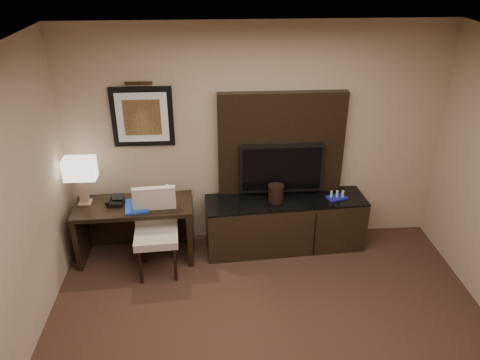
{
  "coord_description": "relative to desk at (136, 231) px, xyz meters",
  "views": [
    {
      "loc": [
        -0.53,
        -2.65,
        3.42
      ],
      "look_at": [
        -0.23,
        1.8,
        1.15
      ],
      "focal_mm": 35.0,
      "sensor_mm": 36.0,
      "label": 1
    }
  ],
  "objects": [
    {
      "name": "ceiling",
      "position": [
        1.45,
        -2.1,
        2.34
      ],
      "size": [
        4.5,
        5.0,
        0.01
      ],
      "primitive_type": "cube",
      "color": "silver",
      "rests_on": "wall_back"
    },
    {
      "name": "wall_back",
      "position": [
        1.45,
        0.4,
        0.99
      ],
      "size": [
        4.5,
        0.01,
        2.7
      ],
      "primitive_type": "cube",
      "color": "tan",
      "rests_on": "floor"
    },
    {
      "name": "desk",
      "position": [
        0.0,
        0.0,
        0.0
      ],
      "size": [
        1.37,
        0.62,
        0.72
      ],
      "primitive_type": "cube",
      "rotation": [
        0.0,
        0.0,
        0.03
      ],
      "color": "black",
      "rests_on": "floor"
    },
    {
      "name": "credenza",
      "position": [
        1.8,
        0.1,
        -0.03
      ],
      "size": [
        1.96,
        0.67,
        0.66
      ],
      "primitive_type": "cube",
      "rotation": [
        0.0,
        0.0,
        0.07
      ],
      "color": "black",
      "rests_on": "floor"
    },
    {
      "name": "tv_wall_panel",
      "position": [
        1.75,
        0.34,
        0.91
      ],
      "size": [
        1.5,
        0.12,
        1.3
      ],
      "primitive_type": "cube",
      "color": "black",
      "rests_on": "wall_back"
    },
    {
      "name": "tv",
      "position": [
        1.75,
        0.24,
        0.66
      ],
      "size": [
        1.0,
        0.08,
        0.6
      ],
      "primitive_type": "cube",
      "color": "black",
      "rests_on": "tv_wall_panel"
    },
    {
      "name": "artwork",
      "position": [
        0.15,
        0.38,
        1.29
      ],
      "size": [
        0.7,
        0.04,
        0.7
      ],
      "primitive_type": "cube",
      "color": "black",
      "rests_on": "wall_back"
    },
    {
      "name": "picture_light",
      "position": [
        0.15,
        0.34,
        1.69
      ],
      "size": [
        0.04,
        0.04,
        0.3
      ],
      "primitive_type": "cylinder",
      "color": "#3A2912",
      "rests_on": "wall_back"
    },
    {
      "name": "desk_chair",
      "position": [
        0.28,
        -0.32,
        0.14
      ],
      "size": [
        0.51,
        0.58,
        1.0
      ],
      "primitive_type": null,
      "rotation": [
        0.0,
        0.0,
        0.07
      ],
      "color": "beige",
      "rests_on": "floor"
    },
    {
      "name": "table_lamp",
      "position": [
        -0.56,
        0.07,
        0.65
      ],
      "size": [
        0.38,
        0.26,
        0.58
      ],
      "primitive_type": null,
      "rotation": [
        0.0,
        0.0,
        0.16
      ],
      "color": "#9F7A63",
      "rests_on": "desk"
    },
    {
      "name": "desk_phone",
      "position": [
        -0.2,
        0.01,
        0.41
      ],
      "size": [
        0.19,
        0.17,
        0.09
      ],
      "primitive_type": null,
      "rotation": [
        0.0,
        0.0,
        -0.03
      ],
      "color": "black",
      "rests_on": "desk"
    },
    {
      "name": "blue_folder",
      "position": [
        0.05,
        -0.06,
        0.37
      ],
      "size": [
        0.3,
        0.37,
        0.02
      ],
      "primitive_type": "cube",
      "rotation": [
        0.0,
        0.0,
        0.13
      ],
      "color": "#1A3DAC",
      "rests_on": "desk"
    },
    {
      "name": "book",
      "position": [
        0.14,
        -0.01,
        0.47
      ],
      "size": [
        0.16,
        0.08,
        0.22
      ],
      "primitive_type": "imported",
      "rotation": [
        0.0,
        0.0,
        0.34
      ],
      "color": "gray",
      "rests_on": "desk"
    },
    {
      "name": "water_bottle",
      "position": [
        0.4,
        0.07,
        0.46
      ],
      "size": [
        0.07,
        0.07,
        0.19
      ],
      "primitive_type": "cylinder",
      "rotation": [
        0.0,
        0.0,
        0.05
      ],
      "color": "silver",
      "rests_on": "desk"
    },
    {
      "name": "ice_bucket",
      "position": [
        1.67,
        0.08,
        0.41
      ],
      "size": [
        0.23,
        0.23,
        0.21
      ],
      "primitive_type": "cylinder",
      "rotation": [
        0.0,
        0.0,
        -0.24
      ],
      "color": "black",
      "rests_on": "credenza"
    },
    {
      "name": "minibar_tray",
      "position": [
        2.42,
        0.09,
        0.35
      ],
      "size": [
        0.27,
        0.2,
        0.08
      ],
      "primitive_type": null,
      "rotation": [
        0.0,
        0.0,
        0.29
      ],
      "color": "#171D9A",
      "rests_on": "credenza"
    }
  ]
}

